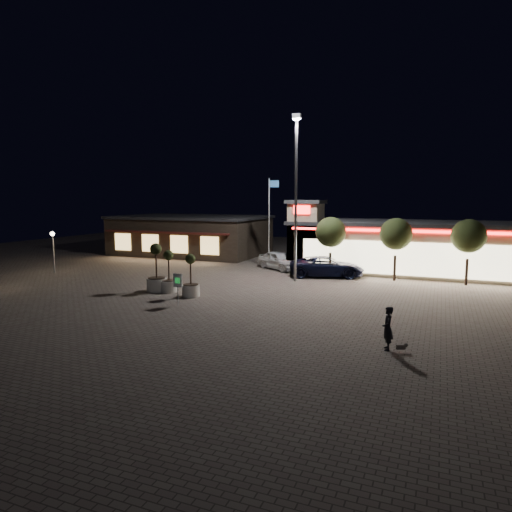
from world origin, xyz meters
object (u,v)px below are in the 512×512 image
at_px(pedestrian, 388,328).
at_px(planter_mid, 169,279).
at_px(pickup_truck, 327,266).
at_px(valet_sign, 178,283).
at_px(white_sedan, 280,260).
at_px(planter_left, 157,277).

xyz_separation_m(pedestrian, planter_mid, (-14.91, 6.66, -0.04)).
xyz_separation_m(pickup_truck, valet_sign, (-5.81, -12.96, 0.49)).
xyz_separation_m(pickup_truck, planter_mid, (-8.39, -9.92, 0.05)).
bearing_deg(planter_mid, valet_sign, -49.72).
distance_m(pickup_truck, white_sedan, 5.13).
distance_m(planter_left, valet_sign, 4.53).
distance_m(pickup_truck, planter_mid, 12.99).
bearing_deg(pedestrian, valet_sign, -120.80).
relative_size(white_sedan, planter_mid, 1.69).
distance_m(white_sedan, pedestrian, 21.75).
distance_m(pedestrian, planter_mid, 16.33).
bearing_deg(white_sedan, pickup_truck, -78.64).
distance_m(pickup_truck, pedestrian, 17.82).
xyz_separation_m(white_sedan, planter_mid, (-3.69, -11.98, 0.06)).
height_order(planter_left, planter_mid, planter_left).
bearing_deg(valet_sign, planter_left, 140.15).
relative_size(white_sedan, valet_sign, 2.55).
bearing_deg(planter_mid, planter_left, -170.83).
relative_size(pedestrian, valet_sign, 0.98).
bearing_deg(valet_sign, pedestrian, -16.37).
xyz_separation_m(planter_left, valet_sign, (3.47, -2.89, 0.30)).
height_order(pedestrian, planter_mid, planter_mid).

